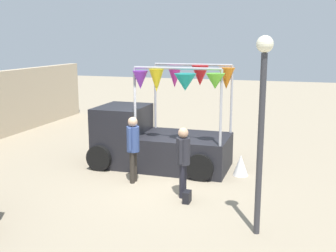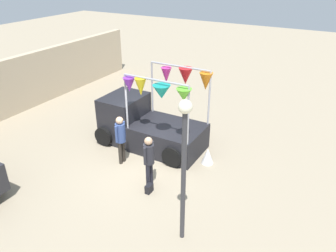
{
  "view_description": "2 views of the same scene",
  "coord_description": "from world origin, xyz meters",
  "px_view_note": "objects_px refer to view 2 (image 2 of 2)",
  "views": [
    {
      "loc": [
        -10.36,
        -3.51,
        3.81
      ],
      "look_at": [
        0.99,
        0.06,
        1.35
      ],
      "focal_mm": 45.0,
      "sensor_mm": 36.0,
      "label": 1
    },
    {
      "loc": [
        -8.12,
        -5.67,
        6.49
      ],
      "look_at": [
        0.85,
        -0.62,
        1.3
      ],
      "focal_mm": 35.0,
      "sensor_mm": 36.0,
      "label": 2
    }
  ],
  "objects_px": {
    "person_vendor": "(121,135)",
    "folded_kite_bundle_white": "(208,156)",
    "vendor_truck": "(146,122)",
    "street_lamp": "(184,154)",
    "handbag": "(149,188)",
    "person_customer": "(149,157)"
  },
  "relations": [
    {
      "from": "person_vendor",
      "to": "folded_kite_bundle_white",
      "type": "xyz_separation_m",
      "value": [
        1.45,
        -2.69,
        -0.8
      ]
    },
    {
      "from": "vendor_truck",
      "to": "street_lamp",
      "type": "bearing_deg",
      "value": -136.86
    },
    {
      "from": "vendor_truck",
      "to": "folded_kite_bundle_white",
      "type": "height_order",
      "value": "vendor_truck"
    },
    {
      "from": "person_vendor",
      "to": "street_lamp",
      "type": "height_order",
      "value": "street_lamp"
    },
    {
      "from": "handbag",
      "to": "street_lamp",
      "type": "height_order",
      "value": "street_lamp"
    },
    {
      "from": "vendor_truck",
      "to": "person_customer",
      "type": "relative_size",
      "value": 2.38
    },
    {
      "from": "person_customer",
      "to": "handbag",
      "type": "height_order",
      "value": "person_customer"
    },
    {
      "from": "handbag",
      "to": "vendor_truck",
      "type": "bearing_deg",
      "value": 34.13
    },
    {
      "from": "handbag",
      "to": "street_lamp",
      "type": "distance_m",
      "value": 3.18
    },
    {
      "from": "street_lamp",
      "to": "person_vendor",
      "type": "bearing_deg",
      "value": 58.77
    },
    {
      "from": "person_customer",
      "to": "folded_kite_bundle_white",
      "type": "relative_size",
      "value": 2.9
    },
    {
      "from": "vendor_truck",
      "to": "street_lamp",
      "type": "height_order",
      "value": "street_lamp"
    },
    {
      "from": "vendor_truck",
      "to": "handbag",
      "type": "xyz_separation_m",
      "value": [
        -2.6,
        -1.76,
        -0.77
      ]
    },
    {
      "from": "vendor_truck",
      "to": "person_customer",
      "type": "xyz_separation_m",
      "value": [
        -2.25,
        -1.56,
        0.15
      ]
    },
    {
      "from": "person_vendor",
      "to": "vendor_truck",
      "type": "bearing_deg",
      "value": -0.07
    },
    {
      "from": "vendor_truck",
      "to": "person_vendor",
      "type": "relative_size",
      "value": 2.3
    },
    {
      "from": "vendor_truck",
      "to": "person_vendor",
      "type": "xyz_separation_m",
      "value": [
        -1.61,
        0.0,
        0.19
      ]
    },
    {
      "from": "person_vendor",
      "to": "folded_kite_bundle_white",
      "type": "distance_m",
      "value": 3.16
    },
    {
      "from": "person_customer",
      "to": "folded_kite_bundle_white",
      "type": "bearing_deg",
      "value": -28.34
    },
    {
      "from": "handbag",
      "to": "person_vendor",
      "type": "bearing_deg",
      "value": 60.8
    },
    {
      "from": "handbag",
      "to": "folded_kite_bundle_white",
      "type": "bearing_deg",
      "value": -20.81
    },
    {
      "from": "handbag",
      "to": "folded_kite_bundle_white",
      "type": "distance_m",
      "value": 2.61
    }
  ]
}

